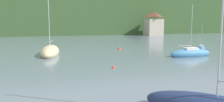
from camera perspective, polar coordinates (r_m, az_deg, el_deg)
The scene contains 7 objects.
wooded_hillside at distance 113.56m, azimuth -17.26°, elevation 8.41°, with size 352.00×57.45×47.83m.
shore_building_central at distance 83.21m, azimuth 10.64°, elevation 6.78°, with size 5.91×5.28×8.39m.
sailboat_far_0 at distance 34.65m, azimuth 19.45°, elevation -0.60°, with size 6.66×2.10×7.92m.
sailboat_far_1 at distance 35.15m, azimuth -15.59°, elevation -0.23°, with size 3.73×8.10×9.02m.
sailboat_far_8 at distance 44.38m, azimuth 21.87°, elevation 0.76°, with size 3.29×4.32×4.91m.
mooring_buoy_near at distance 24.53m, azimuth 0.40°, elevation -4.37°, with size 0.43×0.43×0.43m, color red.
mooring_buoy_mid at distance 40.78m, azimuth 1.91°, elevation 0.44°, with size 0.57×0.57×0.57m, color red.
Camera 1 is at (-5.93, 14.86, 5.09)m, focal length 35.65 mm.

